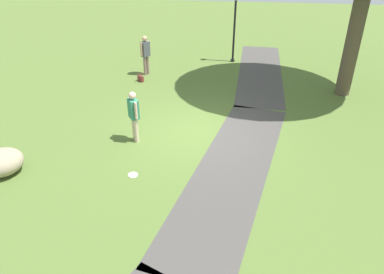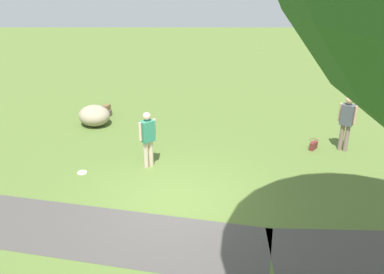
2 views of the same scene
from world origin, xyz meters
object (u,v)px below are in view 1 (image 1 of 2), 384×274
object	(u,v)px
lamp_post	(235,21)
woman_with_handbag	(145,52)
handbag_on_grass	(141,78)
frisbee_on_grass	(133,175)
man_near_boulder	(134,113)
lawn_boulder	(2,162)

from	to	relation	value
lamp_post	woman_with_handbag	xyz separation A→B (m)	(2.33, -3.75, -0.95)
handbag_on_grass	frisbee_on_grass	distance (m)	6.88
lamp_post	frisbee_on_grass	size ratio (longest dim) A/B	11.90
lamp_post	man_near_boulder	bearing A→B (deg)	-18.40
man_near_boulder	handbag_on_grass	size ratio (longest dim) A/B	4.24
woman_with_handbag	man_near_boulder	bearing A→B (deg)	10.34
woman_with_handbag	handbag_on_grass	distance (m)	1.23
lamp_post	lawn_boulder	size ratio (longest dim) A/B	2.06
woman_with_handbag	handbag_on_grass	world-z (taller)	woman_with_handbag
frisbee_on_grass	man_near_boulder	bearing A→B (deg)	-167.66
woman_with_handbag	man_near_boulder	distance (m)	5.88
lamp_post	handbag_on_grass	xyz separation A→B (m)	(3.20, -3.81, -1.81)
lamp_post	handbag_on_grass	bearing A→B (deg)	-50.00
woman_with_handbag	frisbee_on_grass	world-z (taller)	woman_with_handbag
lamp_post	lawn_boulder	distance (m)	11.87
lamp_post	lawn_boulder	bearing A→B (deg)	-29.32
woman_with_handbag	man_near_boulder	world-z (taller)	woman_with_handbag
man_near_boulder	woman_with_handbag	bearing A→B (deg)	-169.66
lawn_boulder	man_near_boulder	world-z (taller)	man_near_boulder
lawn_boulder	frisbee_on_grass	world-z (taller)	lawn_boulder
handbag_on_grass	frisbee_on_grass	world-z (taller)	handbag_on_grass
lawn_boulder	man_near_boulder	xyz separation A→B (m)	(-2.15, 3.06, 0.59)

